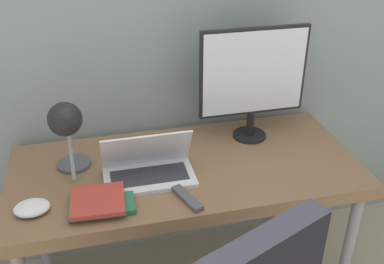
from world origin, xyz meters
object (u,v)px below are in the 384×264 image
Objects in this scene: laptop at (148,168)px; desk_lamp at (66,126)px; book_stack at (100,204)px; game_controller at (32,208)px; monitor at (253,77)px.

desk_lamp is (-0.30, 0.05, 0.21)m from laptop.
desk_lamp reaches higher than laptop.
desk_lamp is 0.32m from book_stack.
desk_lamp is at bearing 171.16° from laptop.
book_stack reaches higher than game_controller.
laptop is 1.03× the size of desk_lamp.
book_stack is at bearing -66.19° from desk_lamp.
book_stack is at bearing -8.36° from game_controller.
monitor is 2.16× the size of book_stack.
monitor is at bearing 23.33° from laptop.
desk_lamp is 0.33m from game_controller.
game_controller is at bearing 171.64° from book_stack.
monitor reaches higher than book_stack.
laptop is at bearing -8.84° from desk_lamp.
desk_lamp is at bearing 48.12° from game_controller.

